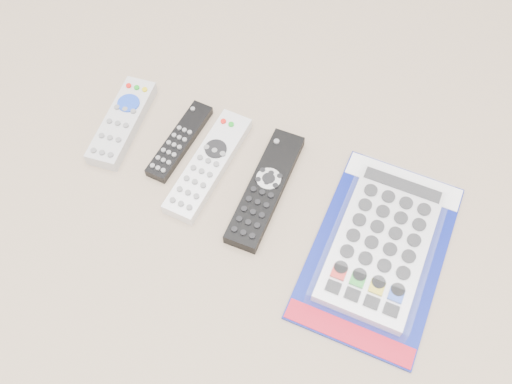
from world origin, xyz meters
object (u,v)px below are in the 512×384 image
at_px(remote_slim_black, 180,141).
at_px(remote_large_black, 265,189).
at_px(remote_small_grey, 122,122).
at_px(remote_silver_dvd, 208,165).
at_px(jumbo_remote_packaged, 381,244).

bearing_deg(remote_slim_black, remote_large_black, -6.77).
xyz_separation_m(remote_small_grey, remote_silver_dvd, (0.17, -0.02, -0.00)).
relative_size(remote_silver_dvd, remote_large_black, 0.97).
distance_m(remote_small_grey, remote_silver_dvd, 0.17).
height_order(remote_small_grey, jumbo_remote_packaged, jumbo_remote_packaged).
bearing_deg(jumbo_remote_packaged, remote_small_grey, 174.51).
xyz_separation_m(remote_slim_black, remote_large_black, (0.16, -0.03, 0.00)).
bearing_deg(remote_slim_black, jumbo_remote_packaged, -5.05).
relative_size(remote_slim_black, jumbo_remote_packaged, 0.53).
height_order(remote_silver_dvd, jumbo_remote_packaged, jumbo_remote_packaged).
bearing_deg(remote_small_grey, remote_slim_black, -3.24).
bearing_deg(remote_silver_dvd, remote_large_black, -0.06).
distance_m(remote_small_grey, remote_large_black, 0.27).
bearing_deg(remote_small_grey, remote_silver_dvd, -12.85).
bearing_deg(remote_silver_dvd, remote_small_grey, 176.15).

